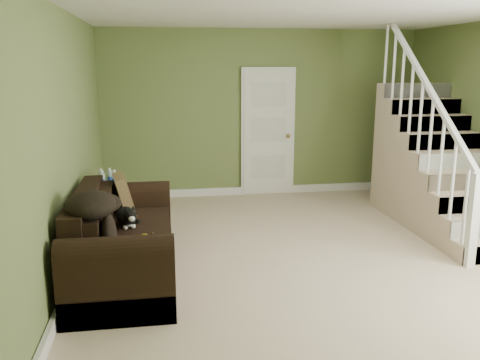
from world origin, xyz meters
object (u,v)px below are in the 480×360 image
object	(u,v)px
cat	(126,217)
banana	(147,238)
side_table	(111,209)
sofa	(120,244)

from	to	relation	value
cat	banana	world-z (taller)	cat
side_table	cat	size ratio (longest dim) A/B	1.51
side_table	sofa	bearing A→B (deg)	-81.26
sofa	side_table	xyz separation A→B (m)	(-0.22, 1.43, -0.03)
side_table	banana	size ratio (longest dim) A/B	3.88
sofa	side_table	world-z (taller)	sofa
sofa	cat	world-z (taller)	sofa
cat	banana	size ratio (longest dim) A/B	2.56
cat	sofa	bearing A→B (deg)	-129.60
side_table	banana	distance (m)	1.82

